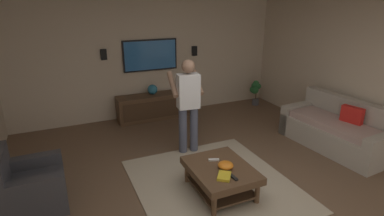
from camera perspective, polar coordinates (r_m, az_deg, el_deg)
ground_plane at (r=4.57m, az=6.67°, el=-15.11°), size 8.35×8.35×0.00m
wall_back_tv at (r=7.12m, az=-7.62°, el=9.52°), size 0.10×6.22×2.74m
area_rug at (r=4.72m, az=3.88°, el=-13.64°), size 2.41×2.17×0.01m
couch at (r=6.22m, az=24.82°, el=-3.74°), size 1.96×1.00×0.87m
armchair at (r=4.65m, az=-27.59°, el=-12.71°), size 0.81×0.82×0.82m
coffee_table at (r=4.42m, az=5.20°, el=-11.77°), size 1.00×0.80×0.40m
media_console at (r=7.07m, az=-6.62°, el=0.34°), size 0.45×1.70×0.55m
tv at (r=7.02m, az=-7.58°, el=9.50°), size 0.05×1.21×0.68m
person_standing at (r=5.27m, az=-0.73°, el=1.27°), size 0.57×0.58×1.64m
potted_plant_short at (r=8.02m, az=11.38°, el=3.20°), size 0.24×0.25×0.62m
bowl at (r=4.31m, az=6.13°, el=-10.30°), size 0.21×0.21×0.09m
remote_white at (r=4.50m, az=3.99°, el=-9.37°), size 0.09×0.16×0.02m
remote_black at (r=4.14m, az=7.57°, el=-12.37°), size 0.15×0.05×0.02m
book at (r=4.13m, az=5.87°, el=-12.22°), size 0.27×0.26×0.04m
vase_round at (r=6.98m, az=-7.19°, el=3.36°), size 0.22×0.22×0.22m
wall_speaker_left at (r=7.40m, az=0.44°, el=10.33°), size 0.06×0.12×0.22m
wall_speaker_right at (r=6.81m, az=-15.76°, el=9.34°), size 0.06×0.12×0.22m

